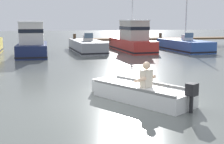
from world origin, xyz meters
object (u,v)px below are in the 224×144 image
Objects in this scene: rowboat_with_person at (140,92)px; moored_boat_navy at (32,43)px; moored_boat_grey at (87,46)px; moored_boat_blue at (184,46)px; moored_boat_red at (132,40)px.

rowboat_with_person is 12.81m from moored_boat_navy.
moored_boat_blue is at bearing -5.56° from moored_boat_grey.
moored_boat_navy reaches higher than moored_boat_grey.
moored_boat_blue is at bearing 6.06° from moored_boat_navy.
moored_boat_navy reaches higher than rowboat_with_person.
moored_boat_blue reaches higher than moored_boat_red.
rowboat_with_person is 14.17m from moored_boat_grey.
moored_boat_blue reaches higher than rowboat_with_person.
moored_boat_grey is at bearing 177.96° from moored_boat_red.
moored_boat_grey is at bearing 174.44° from moored_boat_blue.
rowboat_with_person is 0.54× the size of moored_boat_red.
rowboat_with_person is at bearing -73.08° from moored_boat_navy.
rowboat_with_person is at bearing -104.32° from moored_boat_red.
moored_boat_red is at bearing 171.41° from moored_boat_blue.
moored_boat_grey reaches higher than rowboat_with_person.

